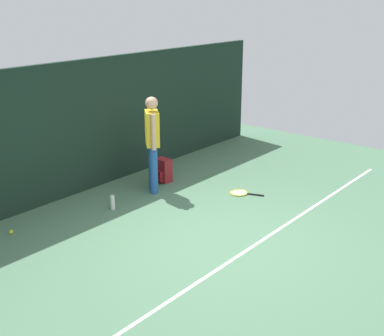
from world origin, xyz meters
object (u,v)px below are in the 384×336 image
at_px(water_bottle, 113,202).
at_px(tennis_racket, 240,193).
at_px(tennis_player, 152,139).
at_px(backpack, 163,171).
at_px(tennis_ball_near_player, 11,232).

bearing_deg(water_bottle, tennis_racket, -32.57).
height_order(tennis_player, water_bottle, tennis_player).
bearing_deg(tennis_racket, tennis_player, 13.13).
relative_size(tennis_player, backpack, 3.86).
bearing_deg(tennis_ball_near_player, tennis_player, -8.78).
bearing_deg(tennis_player, backpack, 154.45).
bearing_deg(backpack, tennis_ball_near_player, -88.76).
xyz_separation_m(backpack, tennis_ball_near_player, (-3.08, 0.21, -0.18)).
distance_m(tennis_player, backpack, 0.91).
relative_size(tennis_player, tennis_ball_near_player, 25.76).
xyz_separation_m(backpack, water_bottle, (-1.50, -0.27, -0.09)).
distance_m(tennis_player, water_bottle, 1.34).
distance_m(tennis_player, tennis_racket, 1.82).
height_order(backpack, water_bottle, backpack).
relative_size(tennis_player, tennis_racket, 2.68).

